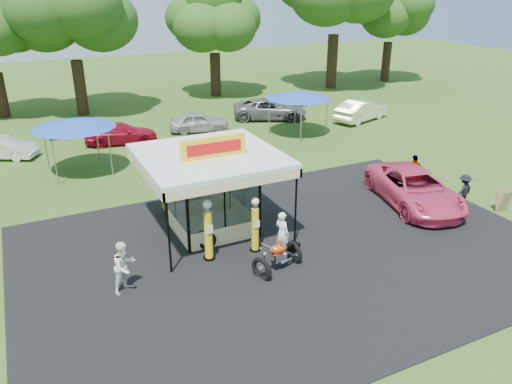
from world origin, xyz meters
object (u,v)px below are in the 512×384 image
kiosk_car (194,200)px  bg_car_c (199,122)px  pink_sedan (415,188)px  spectator_east_b (414,171)px  gas_pump_right (255,226)px  bg_car_e (361,110)px  tent_west (74,124)px  gas_station_kiosk (210,190)px  bg_car_d (270,109)px  tent_east (299,95)px  spectator_west (124,267)px  bg_car_a (1,148)px  a_frame_sign (503,200)px  spectator_east_a (464,190)px  gas_pump_left (208,232)px  motorcycle (280,246)px  bg_car_b (121,133)px

kiosk_car → bg_car_c: bearing=-21.0°
kiosk_car → pink_sedan: pink_sedan is taller
kiosk_car → spectator_east_b: (10.85, -2.31, 0.38)m
gas_pump_right → kiosk_car: size_ratio=0.80×
kiosk_car → bg_car_e: 19.00m
gas_pump_right → pink_sedan: bearing=4.7°
spectator_east_b → tent_west: size_ratio=0.40×
gas_station_kiosk → bg_car_c: bearing=72.1°
pink_sedan → bg_car_d: 16.91m
gas_station_kiosk → bg_car_c: (4.60, 14.21, -1.09)m
pink_sedan → tent_east: (1.04, 12.44, 1.87)m
spectator_west → bg_car_a: 17.25m
gas_pump_right → a_frame_sign: bearing=-8.0°
spectator_west → spectator_east_a: size_ratio=1.21×
bg_car_c → bg_car_d: (6.01, 0.91, 0.07)m
gas_station_kiosk → pink_sedan: (9.40, -1.75, -0.96)m
pink_sedan → bg_car_c: pink_sedan is taller
pink_sedan → spectator_west: spectator_west is taller
spectator_west → tent_west: (0.25, 12.51, 1.81)m
gas_pump_left → kiosk_car: size_ratio=0.87×
motorcycle → spectator_west: bearing=149.9°
bg_car_c → tent_west: (-8.58, -4.64, 2.04)m
a_frame_sign → bg_car_a: size_ratio=0.26×
gas_station_kiosk → spectator_east_a: 11.77m
kiosk_car → bg_car_e: size_ratio=0.59×
gas_pump_right → tent_east: (9.59, 13.14, 1.60)m
spectator_west → spectator_east_a: (15.61, 0.11, -0.16)m
bg_car_b → bg_car_e: size_ratio=0.95×
gas_pump_right → bg_car_b: 16.39m
motorcycle → a_frame_sign: motorcycle is taller
gas_station_kiosk → spectator_west: bearing=-145.2°
pink_sedan → bg_car_a: 23.26m
spectator_east_a → bg_car_d: 17.97m
a_frame_sign → bg_car_c: bearing=112.4°
bg_car_c → bg_car_e: (11.87, -2.53, 0.10)m
bg_car_a → tent_west: size_ratio=0.93×
bg_car_d → bg_car_e: 6.79m
bg_car_b → tent_east: bearing=-94.6°
pink_sedan → spectator_east_b: bearing=62.7°
motorcycle → a_frame_sign: size_ratio=2.21×
bg_car_a → tent_west: (3.79, -4.37, 2.07)m
a_frame_sign → spectator_east_a: size_ratio=0.69×
tent_east → bg_car_b: bearing=164.3°
gas_station_kiosk → bg_car_e: size_ratio=1.13×
spectator_east_b → tent_east: tent_east is taller
spectator_east_b → pink_sedan: bearing=56.7°
motorcycle → spectator_west: 5.44m
kiosk_car → spectator_east_a: spectator_east_a is taller
motorcycle → pink_sedan: (8.29, 2.23, -0.08)m
bg_car_a → gas_pump_right: bearing=-124.3°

